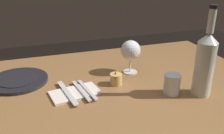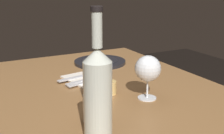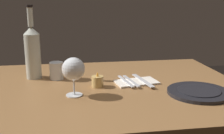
{
  "view_description": "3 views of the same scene",
  "coord_description": "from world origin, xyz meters",
  "px_view_note": "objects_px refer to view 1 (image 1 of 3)",
  "views": [
    {
      "loc": [
        0.31,
        0.88,
        1.23
      ],
      "look_at": [
        0.01,
        -0.05,
        0.8
      ],
      "focal_mm": 39.87,
      "sensor_mm": 36.0,
      "label": 1
    },
    {
      "loc": [
        -0.97,
        0.49,
        1.16
      ],
      "look_at": [
        0.01,
        -0.03,
        0.84
      ],
      "focal_mm": 50.86,
      "sensor_mm": 36.0,
      "label": 2
    },
    {
      "loc": [
        -0.11,
        -1.17,
        1.13
      ],
      "look_at": [
        0.07,
        0.02,
        0.82
      ],
      "focal_mm": 44.7,
      "sensor_mm": 36.0,
      "label": 3
    }
  ],
  "objects_px": {
    "wine_glass_left": "(131,51)",
    "votive_candle": "(116,79)",
    "dinner_plate": "(18,80)",
    "fork_inner": "(81,90)",
    "folded_napkin": "(75,93)",
    "fork_outer": "(87,90)",
    "water_tumbler": "(172,85)",
    "wine_bottle": "(205,63)",
    "table_knife": "(67,93)"
  },
  "relations": [
    {
      "from": "fork_outer",
      "to": "fork_inner",
      "type": "bearing_deg",
      "value": 0.0
    },
    {
      "from": "wine_glass_left",
      "to": "votive_candle",
      "type": "relative_size",
      "value": 2.32
    },
    {
      "from": "dinner_plate",
      "to": "fork_outer",
      "type": "bearing_deg",
      "value": 145.75
    },
    {
      "from": "fork_outer",
      "to": "table_knife",
      "type": "relative_size",
      "value": 0.85
    },
    {
      "from": "water_tumbler",
      "to": "fork_inner",
      "type": "distance_m",
      "value": 0.36
    },
    {
      "from": "folded_napkin",
      "to": "dinner_plate",
      "type": "bearing_deg",
      "value": -39.98
    },
    {
      "from": "wine_bottle",
      "to": "votive_candle",
      "type": "xyz_separation_m",
      "value": [
        0.29,
        -0.18,
        -0.11
      ]
    },
    {
      "from": "wine_bottle",
      "to": "votive_candle",
      "type": "relative_size",
      "value": 5.2
    },
    {
      "from": "water_tumbler",
      "to": "dinner_plate",
      "type": "relative_size",
      "value": 0.33
    },
    {
      "from": "wine_bottle",
      "to": "votive_candle",
      "type": "distance_m",
      "value": 0.36
    },
    {
      "from": "wine_glass_left",
      "to": "fork_inner",
      "type": "relative_size",
      "value": 0.87
    },
    {
      "from": "water_tumbler",
      "to": "fork_outer",
      "type": "distance_m",
      "value": 0.34
    },
    {
      "from": "water_tumbler",
      "to": "fork_outer",
      "type": "xyz_separation_m",
      "value": [
        0.31,
        -0.12,
        -0.03
      ]
    },
    {
      "from": "wine_glass_left",
      "to": "fork_outer",
      "type": "height_order",
      "value": "wine_glass_left"
    },
    {
      "from": "wine_bottle",
      "to": "fork_inner",
      "type": "bearing_deg",
      "value": -19.14
    },
    {
      "from": "fork_outer",
      "to": "wine_glass_left",
      "type": "bearing_deg",
      "value": -152.19
    },
    {
      "from": "wine_bottle",
      "to": "fork_outer",
      "type": "distance_m",
      "value": 0.47
    },
    {
      "from": "wine_bottle",
      "to": "table_knife",
      "type": "distance_m",
      "value": 0.54
    },
    {
      "from": "wine_bottle",
      "to": "folded_napkin",
      "type": "relative_size",
      "value": 1.69
    },
    {
      "from": "votive_candle",
      "to": "folded_napkin",
      "type": "distance_m",
      "value": 0.18
    },
    {
      "from": "wine_bottle",
      "to": "dinner_plate",
      "type": "bearing_deg",
      "value": -26.05
    },
    {
      "from": "votive_candle",
      "to": "dinner_plate",
      "type": "height_order",
      "value": "votive_candle"
    },
    {
      "from": "wine_glass_left",
      "to": "votive_candle",
      "type": "distance_m",
      "value": 0.16
    },
    {
      "from": "wine_bottle",
      "to": "fork_outer",
      "type": "relative_size",
      "value": 1.94
    },
    {
      "from": "votive_candle",
      "to": "table_knife",
      "type": "distance_m",
      "value": 0.21
    },
    {
      "from": "wine_bottle",
      "to": "folded_napkin",
      "type": "bearing_deg",
      "value": -18.19
    },
    {
      "from": "folded_napkin",
      "to": "fork_outer",
      "type": "distance_m",
      "value": 0.05
    },
    {
      "from": "dinner_plate",
      "to": "folded_napkin",
      "type": "height_order",
      "value": "dinner_plate"
    },
    {
      "from": "wine_glass_left",
      "to": "votive_candle",
      "type": "bearing_deg",
      "value": 42.96
    },
    {
      "from": "wine_glass_left",
      "to": "water_tumbler",
      "type": "relative_size",
      "value": 1.88
    },
    {
      "from": "water_tumbler",
      "to": "wine_bottle",
      "type": "bearing_deg",
      "value": 160.85
    },
    {
      "from": "folded_napkin",
      "to": "fork_inner",
      "type": "relative_size",
      "value": 1.14
    },
    {
      "from": "water_tumbler",
      "to": "wine_glass_left",
      "type": "bearing_deg",
      "value": -72.07
    },
    {
      "from": "wine_bottle",
      "to": "fork_inner",
      "type": "xyz_separation_m",
      "value": [
        0.45,
        -0.15,
        -0.12
      ]
    },
    {
      "from": "fork_outer",
      "to": "table_knife",
      "type": "height_order",
      "value": "same"
    },
    {
      "from": "folded_napkin",
      "to": "fork_outer",
      "type": "bearing_deg",
      "value": 180.0
    },
    {
      "from": "votive_candle",
      "to": "fork_inner",
      "type": "distance_m",
      "value": 0.16
    },
    {
      "from": "dinner_plate",
      "to": "fork_inner",
      "type": "height_order",
      "value": "dinner_plate"
    },
    {
      "from": "wine_glass_left",
      "to": "wine_bottle",
      "type": "bearing_deg",
      "value": 123.77
    },
    {
      "from": "water_tumbler",
      "to": "votive_candle",
      "type": "relative_size",
      "value": 1.24
    },
    {
      "from": "table_knife",
      "to": "water_tumbler",
      "type": "bearing_deg",
      "value": 163.39
    },
    {
      "from": "votive_candle",
      "to": "water_tumbler",
      "type": "bearing_deg",
      "value": 141.35
    },
    {
      "from": "water_tumbler",
      "to": "folded_napkin",
      "type": "height_order",
      "value": "water_tumbler"
    },
    {
      "from": "wine_glass_left",
      "to": "dinner_plate",
      "type": "relative_size",
      "value": 0.61
    },
    {
      "from": "water_tumbler",
      "to": "folded_napkin",
      "type": "relative_size",
      "value": 0.4
    },
    {
      "from": "fork_outer",
      "to": "table_knife",
      "type": "distance_m",
      "value": 0.08
    },
    {
      "from": "fork_outer",
      "to": "votive_candle",
      "type": "bearing_deg",
      "value": -168.1
    },
    {
      "from": "wine_bottle",
      "to": "dinner_plate",
      "type": "xyz_separation_m",
      "value": [
        0.69,
        -0.34,
        -0.13
      ]
    },
    {
      "from": "folded_napkin",
      "to": "table_knife",
      "type": "distance_m",
      "value": 0.03
    },
    {
      "from": "fork_inner",
      "to": "fork_outer",
      "type": "distance_m",
      "value": 0.02
    }
  ]
}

